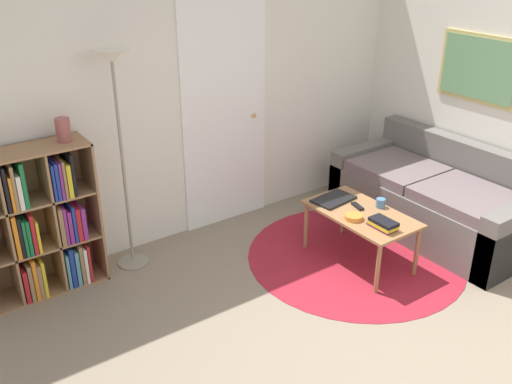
{
  "coord_description": "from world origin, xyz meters",
  "views": [
    {
      "loc": [
        -2.3,
        -1.59,
        2.58
      ],
      "look_at": [
        -0.17,
        1.43,
        0.85
      ],
      "focal_mm": 40.0,
      "sensor_mm": 36.0,
      "label": 1
    }
  ],
  "objects_px": {
    "bookshelf": "(26,228)",
    "couch": "(437,199)",
    "cup": "(381,203)",
    "floor_lamp": "(115,93)",
    "bowl": "(354,217)",
    "coffee_table": "(361,218)",
    "laptop": "(333,199)",
    "vase_on_shelf": "(63,130)"
  },
  "relations": [
    {
      "from": "bookshelf",
      "to": "couch",
      "type": "bearing_deg",
      "value": -18.09
    },
    {
      "from": "laptop",
      "to": "vase_on_shelf",
      "type": "distance_m",
      "value": 2.24
    },
    {
      "from": "couch",
      "to": "laptop",
      "type": "distance_m",
      "value": 1.09
    },
    {
      "from": "floor_lamp",
      "to": "bookshelf",
      "type": "bearing_deg",
      "value": 176.88
    },
    {
      "from": "vase_on_shelf",
      "to": "floor_lamp",
      "type": "bearing_deg",
      "value": -6.74
    },
    {
      "from": "couch",
      "to": "bowl",
      "type": "distance_m",
      "value": 1.15
    },
    {
      "from": "couch",
      "to": "coffee_table",
      "type": "xyz_separation_m",
      "value": [
        -1.0,
        -0.01,
        0.11
      ]
    },
    {
      "from": "coffee_table",
      "to": "vase_on_shelf",
      "type": "relative_size",
      "value": 5.31
    },
    {
      "from": "bookshelf",
      "to": "couch",
      "type": "xyz_separation_m",
      "value": [
        3.35,
        -1.09,
        -0.27
      ]
    },
    {
      "from": "floor_lamp",
      "to": "vase_on_shelf",
      "type": "height_order",
      "value": "floor_lamp"
    },
    {
      "from": "bookshelf",
      "to": "bowl",
      "type": "bearing_deg",
      "value": -27.54
    },
    {
      "from": "bookshelf",
      "to": "laptop",
      "type": "relative_size",
      "value": 3.01
    },
    {
      "from": "bookshelf",
      "to": "bowl",
      "type": "xyz_separation_m",
      "value": [
        2.21,
        -1.15,
        -0.09
      ]
    },
    {
      "from": "coffee_table",
      "to": "laptop",
      "type": "bearing_deg",
      "value": 96.58
    },
    {
      "from": "coffee_table",
      "to": "bowl",
      "type": "height_order",
      "value": "bowl"
    },
    {
      "from": "couch",
      "to": "cup",
      "type": "height_order",
      "value": "couch"
    },
    {
      "from": "laptop",
      "to": "bowl",
      "type": "xyz_separation_m",
      "value": [
        -0.1,
        -0.35,
        0.01
      ]
    },
    {
      "from": "bookshelf",
      "to": "coffee_table",
      "type": "xyz_separation_m",
      "value": [
        2.35,
        -1.1,
        -0.16
      ]
    },
    {
      "from": "floor_lamp",
      "to": "vase_on_shelf",
      "type": "xyz_separation_m",
      "value": [
        -0.4,
        0.05,
        -0.22
      ]
    },
    {
      "from": "coffee_table",
      "to": "laptop",
      "type": "distance_m",
      "value": 0.31
    },
    {
      "from": "bookshelf",
      "to": "couch",
      "type": "distance_m",
      "value": 3.53
    },
    {
      "from": "bookshelf",
      "to": "floor_lamp",
      "type": "distance_m",
      "value": 1.19
    },
    {
      "from": "vase_on_shelf",
      "to": "cup",
      "type": "bearing_deg",
      "value": -27.53
    },
    {
      "from": "laptop",
      "to": "cup",
      "type": "height_order",
      "value": "cup"
    },
    {
      "from": "couch",
      "to": "vase_on_shelf",
      "type": "xyz_separation_m",
      "value": [
        -2.98,
        1.1,
        0.95
      ]
    },
    {
      "from": "laptop",
      "to": "bowl",
      "type": "height_order",
      "value": "bowl"
    },
    {
      "from": "couch",
      "to": "vase_on_shelf",
      "type": "distance_m",
      "value": 3.31
    },
    {
      "from": "couch",
      "to": "floor_lamp",
      "type": "bearing_deg",
      "value": 157.78
    },
    {
      "from": "coffee_table",
      "to": "laptop",
      "type": "relative_size",
      "value": 2.42
    },
    {
      "from": "floor_lamp",
      "to": "cup",
      "type": "bearing_deg",
      "value": -31.48
    },
    {
      "from": "bookshelf",
      "to": "floor_lamp",
      "type": "xyz_separation_m",
      "value": [
        0.77,
        -0.04,
        0.9
      ]
    },
    {
      "from": "couch",
      "to": "cup",
      "type": "distance_m",
      "value": 0.83
    },
    {
      "from": "laptop",
      "to": "coffee_table",
      "type": "bearing_deg",
      "value": -83.42
    },
    {
      "from": "couch",
      "to": "vase_on_shelf",
      "type": "bearing_deg",
      "value": 159.73
    },
    {
      "from": "floor_lamp",
      "to": "coffee_table",
      "type": "relative_size",
      "value": 1.92
    },
    {
      "from": "laptop",
      "to": "vase_on_shelf",
      "type": "xyz_separation_m",
      "value": [
        -1.94,
        0.81,
        0.78
      ]
    },
    {
      "from": "cup",
      "to": "laptop",
      "type": "bearing_deg",
      "value": 125.35
    },
    {
      "from": "vase_on_shelf",
      "to": "bowl",
      "type": "bearing_deg",
      "value": -32.21
    },
    {
      "from": "bookshelf",
      "to": "couch",
      "type": "relative_size",
      "value": 0.63
    },
    {
      "from": "bookshelf",
      "to": "coffee_table",
      "type": "relative_size",
      "value": 1.24
    },
    {
      "from": "couch",
      "to": "vase_on_shelf",
      "type": "relative_size",
      "value": 10.5
    },
    {
      "from": "bookshelf",
      "to": "laptop",
      "type": "xyz_separation_m",
      "value": [
        2.32,
        -0.8,
        -0.09
      ]
    }
  ]
}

